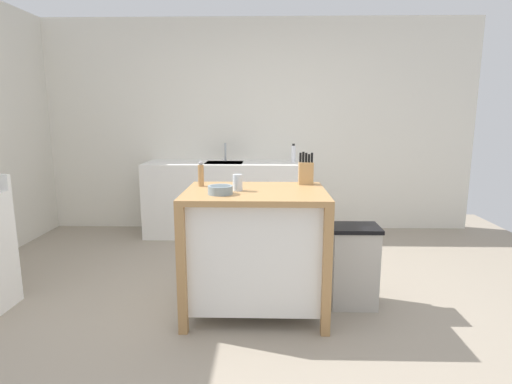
{
  "coord_description": "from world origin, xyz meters",
  "views": [
    {
      "loc": [
        0.1,
        -2.74,
        1.45
      ],
      "look_at": [
        0.03,
        0.32,
        0.86
      ],
      "focal_mm": 28.66,
      "sensor_mm": 36.0,
      "label": 1
    }
  ],
  "objects_px": {
    "bottle_dish_soap": "(293,154)",
    "drinking_cup": "(238,183)",
    "trash_bin": "(354,266)",
    "kitchen_island": "(255,244)",
    "pepper_grinder": "(201,174)",
    "sink_faucet": "(225,152)",
    "knife_block": "(306,172)",
    "bowl_ceramic_small": "(220,190)"
  },
  "relations": [
    {
      "from": "bottle_dish_soap",
      "to": "drinking_cup",
      "type": "bearing_deg",
      "value": -104.64
    },
    {
      "from": "trash_bin",
      "to": "bottle_dish_soap",
      "type": "distance_m",
      "value": 2.05
    },
    {
      "from": "kitchen_island",
      "to": "pepper_grinder",
      "type": "height_order",
      "value": "pepper_grinder"
    },
    {
      "from": "sink_faucet",
      "to": "bottle_dish_soap",
      "type": "height_order",
      "value": "bottle_dish_soap"
    },
    {
      "from": "drinking_cup",
      "to": "bottle_dish_soap",
      "type": "relative_size",
      "value": 0.53
    },
    {
      "from": "sink_faucet",
      "to": "drinking_cup",
      "type": "bearing_deg",
      "value": -82.11
    },
    {
      "from": "knife_block",
      "to": "trash_bin",
      "type": "relative_size",
      "value": 0.4
    },
    {
      "from": "trash_bin",
      "to": "knife_block",
      "type": "bearing_deg",
      "value": 153.03
    },
    {
      "from": "kitchen_island",
      "to": "sink_faucet",
      "type": "xyz_separation_m",
      "value": [
        -0.42,
        2.13,
        0.49
      ]
    },
    {
      "from": "kitchen_island",
      "to": "pepper_grinder",
      "type": "xyz_separation_m",
      "value": [
        -0.41,
        0.16,
        0.49
      ]
    },
    {
      "from": "knife_block",
      "to": "sink_faucet",
      "type": "relative_size",
      "value": 1.14
    },
    {
      "from": "trash_bin",
      "to": "bottle_dish_soap",
      "type": "xyz_separation_m",
      "value": [
        -0.34,
        1.91,
        0.67
      ]
    },
    {
      "from": "knife_block",
      "to": "kitchen_island",
      "type": "bearing_deg",
      "value": -144.14
    },
    {
      "from": "kitchen_island",
      "to": "knife_block",
      "type": "relative_size",
      "value": 4.01
    },
    {
      "from": "knife_block",
      "to": "pepper_grinder",
      "type": "height_order",
      "value": "knife_block"
    },
    {
      "from": "pepper_grinder",
      "to": "bowl_ceramic_small",
      "type": "bearing_deg",
      "value": -60.08
    },
    {
      "from": "bottle_dish_soap",
      "to": "knife_block",
      "type": "bearing_deg",
      "value": -90.59
    },
    {
      "from": "knife_block",
      "to": "bottle_dish_soap",
      "type": "relative_size",
      "value": 1.13
    },
    {
      "from": "knife_block",
      "to": "pepper_grinder",
      "type": "relative_size",
      "value": 1.33
    },
    {
      "from": "drinking_cup",
      "to": "trash_bin",
      "type": "distance_m",
      "value": 1.1
    },
    {
      "from": "pepper_grinder",
      "to": "trash_bin",
      "type": "height_order",
      "value": "pepper_grinder"
    },
    {
      "from": "drinking_cup",
      "to": "knife_block",
      "type": "bearing_deg",
      "value": 29.97
    },
    {
      "from": "kitchen_island",
      "to": "bowl_ceramic_small",
      "type": "height_order",
      "value": "bowl_ceramic_small"
    },
    {
      "from": "sink_faucet",
      "to": "bottle_dish_soap",
      "type": "distance_m",
      "value": 0.83
    },
    {
      "from": "knife_block",
      "to": "bottle_dish_soap",
      "type": "distance_m",
      "value": 1.72
    },
    {
      "from": "kitchen_island",
      "to": "sink_faucet",
      "type": "relative_size",
      "value": 4.59
    },
    {
      "from": "bowl_ceramic_small",
      "to": "trash_bin",
      "type": "height_order",
      "value": "bowl_ceramic_small"
    },
    {
      "from": "knife_block",
      "to": "bowl_ceramic_small",
      "type": "relative_size",
      "value": 1.49
    },
    {
      "from": "knife_block",
      "to": "sink_faucet",
      "type": "height_order",
      "value": "knife_block"
    },
    {
      "from": "sink_faucet",
      "to": "kitchen_island",
      "type": "bearing_deg",
      "value": -78.78
    },
    {
      "from": "drinking_cup",
      "to": "sink_faucet",
      "type": "distance_m",
      "value": 2.16
    },
    {
      "from": "drinking_cup",
      "to": "sink_faucet",
      "type": "height_order",
      "value": "sink_faucet"
    },
    {
      "from": "kitchen_island",
      "to": "knife_block",
      "type": "bearing_deg",
      "value": 35.86
    },
    {
      "from": "pepper_grinder",
      "to": "sink_faucet",
      "type": "height_order",
      "value": "sink_faucet"
    },
    {
      "from": "kitchen_island",
      "to": "knife_block",
      "type": "distance_m",
      "value": 0.69
    },
    {
      "from": "knife_block",
      "to": "bowl_ceramic_small",
      "type": "xyz_separation_m",
      "value": [
        -0.62,
        -0.43,
        -0.06
      ]
    },
    {
      "from": "kitchen_island",
      "to": "bowl_ceramic_small",
      "type": "bearing_deg",
      "value": -147.54
    },
    {
      "from": "kitchen_island",
      "to": "knife_block",
      "type": "xyz_separation_m",
      "value": [
        0.38,
        0.28,
        0.5
      ]
    },
    {
      "from": "bowl_ceramic_small",
      "to": "knife_block",
      "type": "bearing_deg",
      "value": 34.61
    },
    {
      "from": "bowl_ceramic_small",
      "to": "sink_faucet",
      "type": "bearing_deg",
      "value": 94.73
    },
    {
      "from": "kitchen_island",
      "to": "bottle_dish_soap",
      "type": "relative_size",
      "value": 4.53
    },
    {
      "from": "kitchen_island",
      "to": "sink_faucet",
      "type": "distance_m",
      "value": 2.22
    }
  ]
}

